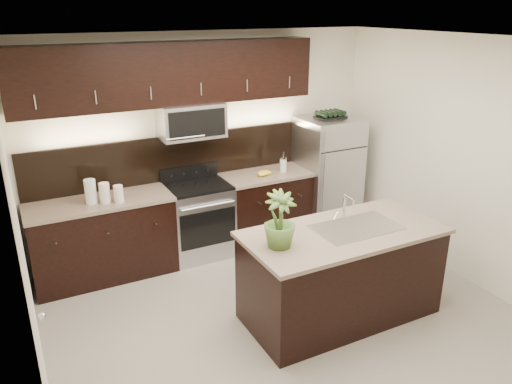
# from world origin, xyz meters

# --- Properties ---
(ground) EXTENTS (4.50, 4.50, 0.00)m
(ground) POSITION_xyz_m (0.00, 0.00, 0.00)
(ground) COLOR gray
(ground) RESTS_ON ground
(room_walls) EXTENTS (4.52, 4.02, 2.71)m
(room_walls) POSITION_xyz_m (-0.11, -0.04, 1.70)
(room_walls) COLOR beige
(room_walls) RESTS_ON ground
(counter_run) EXTENTS (3.51, 0.65, 0.94)m
(counter_run) POSITION_xyz_m (-0.46, 1.69, 0.47)
(counter_run) COLOR black
(counter_run) RESTS_ON ground
(upper_fixtures) EXTENTS (3.49, 0.40, 1.66)m
(upper_fixtures) POSITION_xyz_m (-0.43, 1.84, 2.14)
(upper_fixtures) COLOR black
(upper_fixtures) RESTS_ON counter_run
(island) EXTENTS (1.96, 0.96, 0.94)m
(island) POSITION_xyz_m (0.53, -0.20, 0.47)
(island) COLOR black
(island) RESTS_ON ground
(sink_faucet) EXTENTS (0.84, 0.50, 0.28)m
(sink_faucet) POSITION_xyz_m (0.68, -0.19, 0.96)
(sink_faucet) COLOR silver
(sink_faucet) RESTS_ON island
(refrigerator) EXTENTS (0.76, 0.69, 1.58)m
(refrigerator) POSITION_xyz_m (1.62, 1.63, 0.79)
(refrigerator) COLOR #B2B2B7
(refrigerator) RESTS_ON ground
(wine_rack) EXTENTS (0.39, 0.24, 0.09)m
(wine_rack) POSITION_xyz_m (1.62, 1.63, 1.62)
(wine_rack) COLOR black
(wine_rack) RESTS_ON refrigerator
(plant) EXTENTS (0.29, 0.29, 0.52)m
(plant) POSITION_xyz_m (-0.19, -0.21, 1.20)
(plant) COLOR #436428
(plant) RESTS_ON island
(canisters) EXTENTS (0.39, 0.22, 0.27)m
(canisters) POSITION_xyz_m (-1.39, 1.60, 1.06)
(canisters) COLOR silver
(canisters) RESTS_ON counter_run
(french_press) EXTENTS (0.09, 0.09, 0.26)m
(french_press) POSITION_xyz_m (0.92, 1.64, 1.04)
(french_press) COLOR silver
(french_press) RESTS_ON counter_run
(bananas) EXTENTS (0.22, 0.19, 0.06)m
(bananas) POSITION_xyz_m (0.57, 1.61, 0.97)
(bananas) COLOR yellow
(bananas) RESTS_ON counter_run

